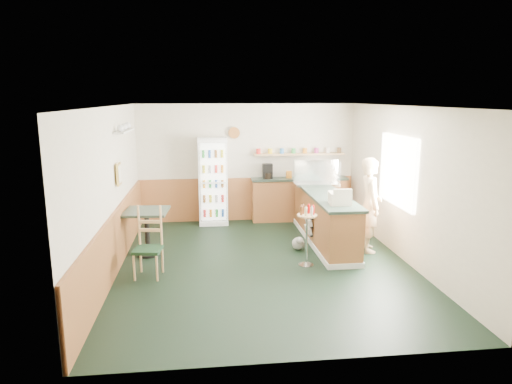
{
  "coord_description": "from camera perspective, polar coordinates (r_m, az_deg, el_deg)",
  "views": [
    {
      "loc": [
        -0.99,
        -7.43,
        2.85
      ],
      "look_at": [
        -0.07,
        0.6,
        1.16
      ],
      "focal_mm": 32.0,
      "sensor_mm": 36.0,
      "label": 1
    }
  ],
  "objects": [
    {
      "name": "room_envelope",
      "position": [
        8.31,
        -1.2,
        2.63
      ],
      "size": [
        5.04,
        6.02,
        2.72
      ],
      "color": "beige",
      "rests_on": "ground"
    },
    {
      "name": "cafe_chair",
      "position": [
        7.59,
        -13.33,
        -5.82
      ],
      "size": [
        0.48,
        0.48,
        1.14
      ],
      "rotation": [
        0.0,
        0.0,
        -0.15
      ],
      "color": "black",
      "rests_on": "ground"
    },
    {
      "name": "cafe_table",
      "position": [
        8.52,
        -13.49,
        -3.86
      ],
      "size": [
        0.82,
        0.82,
        0.84
      ],
      "rotation": [
        0.0,
        0.0,
        -0.07
      ],
      "color": "black",
      "rests_on": "ground"
    },
    {
      "name": "cash_register",
      "position": [
        8.09,
        10.42,
        -0.77
      ],
      "size": [
        0.39,
        0.41,
        0.21
      ],
      "primitive_type": "cube",
      "rotation": [
        0.0,
        0.0,
        -0.09
      ],
      "color": "beige",
      "rests_on": "service_counter"
    },
    {
      "name": "newspaper_rack",
      "position": [
        8.9,
        6.59,
        -3.73
      ],
      "size": [
        0.09,
        0.41,
        0.5
      ],
      "color": "black",
      "rests_on": "ground"
    },
    {
      "name": "ground",
      "position": [
        8.02,
        0.97,
        -8.99
      ],
      "size": [
        6.0,
        6.0,
        0.0
      ],
      "primitive_type": "plane",
      "color": "black",
      "rests_on": "ground"
    },
    {
      "name": "drinks_fridge",
      "position": [
        10.35,
        -5.4,
        1.35
      ],
      "size": [
        0.65,
        0.54,
        1.96
      ],
      "color": "white",
      "rests_on": "ground"
    },
    {
      "name": "display_case",
      "position": [
        9.68,
        7.53,
        2.34
      ],
      "size": [
        0.93,
        0.49,
        0.53
      ],
      "color": "silver",
      "rests_on": "service_counter"
    },
    {
      "name": "back_counter",
      "position": [
        10.72,
        5.34,
        -0.64
      ],
      "size": [
        2.24,
        0.42,
        1.69
      ],
      "color": "brown",
      "rests_on": "ground"
    },
    {
      "name": "dog_doorstop",
      "position": [
        8.72,
        5.33,
        -6.37
      ],
      "size": [
        0.24,
        0.31,
        0.29
      ],
      "rotation": [
        0.0,
        0.0,
        0.12
      ],
      "color": "#989993",
      "rests_on": "ground"
    },
    {
      "name": "shopkeeper",
      "position": [
        8.71,
        14.06,
        -1.59
      ],
      "size": [
        0.49,
        0.64,
        1.77
      ],
      "primitive_type": "imported",
      "rotation": [
        0.0,
        0.0,
        1.45
      ],
      "color": "tan",
      "rests_on": "ground"
    },
    {
      "name": "service_counter",
      "position": [
        9.14,
        8.53,
        -3.47
      ],
      "size": [
        0.68,
        3.01,
        1.01
      ],
      "color": "brown",
      "rests_on": "ground"
    },
    {
      "name": "condiment_stand",
      "position": [
        7.79,
        6.38,
        -4.44
      ],
      "size": [
        0.34,
        0.34,
        1.05
      ],
      "rotation": [
        0.0,
        0.0,
        0.06
      ],
      "color": "silver",
      "rests_on": "ground"
    }
  ]
}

